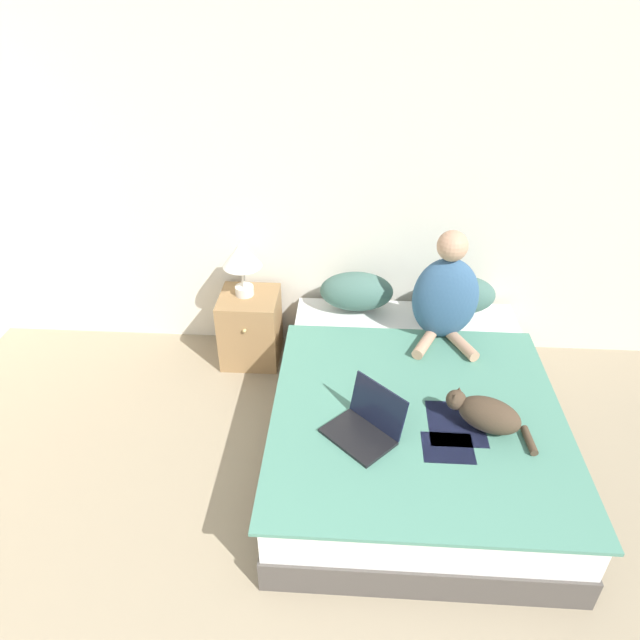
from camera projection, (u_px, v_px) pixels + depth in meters
name	position (u px, v px, depth m)	size (l,w,h in m)	color
wall_back	(334.00, 176.00, 3.67)	(6.08, 0.05, 2.55)	beige
bed	(412.00, 417.00, 3.33)	(1.56, 2.01, 0.42)	#4C4742
pillow_near	(356.00, 291.00, 3.87)	(0.50, 0.27, 0.27)	#42665B
pillow_far	(458.00, 295.00, 3.83)	(0.50, 0.27, 0.27)	#42665B
person_sitting	(446.00, 295.00, 3.49)	(0.41, 0.40, 0.73)	#33567A
cat_tabby	(486.00, 414.00, 2.91)	(0.43, 0.34, 0.18)	#473828
laptop_open	(365.00, 426.00, 2.90)	(0.45, 0.45, 0.25)	black
nightstand	(251.00, 327.00, 4.03)	(0.40, 0.42, 0.51)	#937047
table_lamp	(242.00, 257.00, 3.76)	(0.26, 0.26, 0.39)	beige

